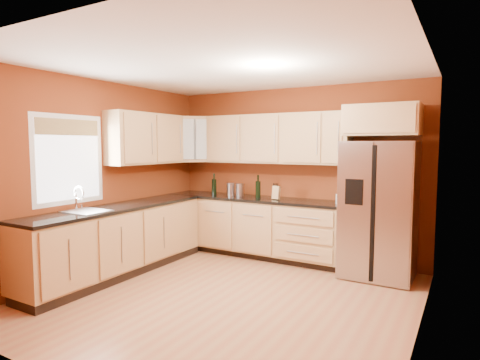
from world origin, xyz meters
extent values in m
plane|color=#AA6341|center=(0.00, 0.00, 0.00)|extent=(4.00, 4.00, 0.00)
plane|color=white|center=(0.00, 0.00, 2.60)|extent=(4.00, 4.00, 0.00)
cube|color=maroon|center=(0.00, 2.00, 1.30)|extent=(4.00, 0.04, 2.60)
cube|color=maroon|center=(0.00, -2.00, 1.30)|extent=(4.00, 0.04, 2.60)
cube|color=maroon|center=(-2.00, 0.00, 1.30)|extent=(0.04, 4.00, 2.60)
cube|color=maroon|center=(2.00, 0.00, 1.30)|extent=(0.04, 4.00, 2.60)
cube|color=tan|center=(-0.55, 1.70, 0.44)|extent=(2.90, 0.60, 0.88)
cube|color=tan|center=(-1.70, 0.00, 0.44)|extent=(0.60, 2.80, 0.88)
cube|color=black|center=(-0.55, 1.69, 0.90)|extent=(2.90, 0.62, 0.04)
cube|color=black|center=(-1.69, 0.00, 0.90)|extent=(0.62, 2.80, 0.04)
cube|color=tan|center=(-0.25, 1.83, 1.83)|extent=(2.30, 0.33, 0.75)
cube|color=tan|center=(-1.83, 0.72, 1.83)|extent=(0.33, 1.35, 0.75)
cube|color=tan|center=(-1.67, 1.67, 1.83)|extent=(0.67, 0.67, 0.75)
cube|color=tan|center=(1.35, 1.70, 2.05)|extent=(0.92, 0.60, 0.40)
cube|color=#A5A5AA|center=(1.35, 1.62, 0.89)|extent=(0.90, 0.75, 1.78)
cube|color=white|center=(-1.98, -0.50, 1.55)|extent=(0.03, 0.90, 1.00)
cylinder|color=#A5A5AA|center=(-0.80, 1.72, 1.02)|extent=(0.13, 0.13, 0.20)
cylinder|color=#A5A5AA|center=(-0.96, 1.71, 1.02)|extent=(0.15, 0.15, 0.20)
cube|color=tan|center=(-0.14, 1.65, 1.02)|extent=(0.11, 0.10, 0.20)
cylinder|color=silver|center=(0.80, 1.65, 1.01)|extent=(0.06, 0.06, 0.17)
camera|label=1|loc=(2.34, -3.77, 1.73)|focal=30.00mm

